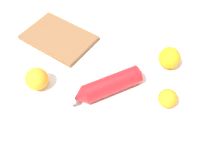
{
  "coord_description": "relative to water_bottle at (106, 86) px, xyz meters",
  "views": [
    {
      "loc": [
        -0.18,
        0.57,
        0.78
      ],
      "look_at": [
        0.01,
        0.04,
        0.03
      ],
      "focal_mm": 42.4,
      "sensor_mm": 36.0,
      "label": 1
    }
  ],
  "objects": [
    {
      "name": "ground_plane",
      "position": [
        -0.03,
        -0.06,
        -0.03
      ],
      "size": [
        2.4,
        2.4,
        0.0
      ],
      "primitive_type": "plane",
      "color": "silver"
    },
    {
      "name": "water_bottle",
      "position": [
        0.0,
        0.0,
        0.0
      ],
      "size": [
        0.22,
        0.23,
        0.07
      ],
      "rotation": [
        0.0,
        0.0,
        0.8
      ],
      "color": "red",
      "rests_on": "ground_plane"
    },
    {
      "name": "orange_0",
      "position": [
        0.24,
        0.06,
        0.01
      ],
      "size": [
        0.08,
        0.08,
        0.08
      ],
      "primitive_type": "sphere",
      "color": "orange",
      "rests_on": "ground_plane"
    },
    {
      "name": "orange_1",
      "position": [
        -0.21,
        -0.02,
        -0.0
      ],
      "size": [
        0.07,
        0.07,
        0.07
      ],
      "primitive_type": "sphere",
      "color": "orange",
      "rests_on": "ground_plane"
    },
    {
      "name": "orange_2",
      "position": [
        -0.18,
        -0.2,
        0.01
      ],
      "size": [
        0.08,
        0.08,
        0.08
      ],
      "primitive_type": "sphere",
      "color": "orange",
      "rests_on": "ground_plane"
    },
    {
      "name": "cutting_board",
      "position": [
        0.28,
        -0.18,
        -0.02
      ],
      "size": [
        0.32,
        0.26,
        0.02
      ],
      "primitive_type": "cube",
      "rotation": [
        0.0,
        0.0,
        -0.26
      ],
      "color": "brown",
      "rests_on": "ground_plane"
    }
  ]
}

